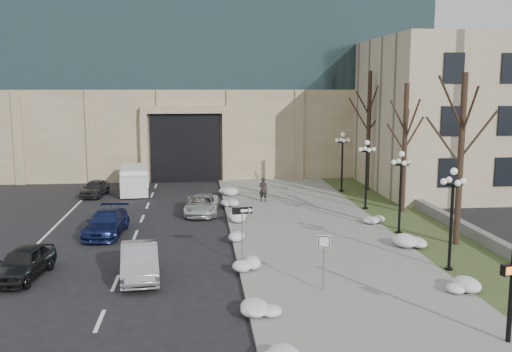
{
  "coord_description": "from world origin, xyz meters",
  "views": [
    {
      "loc": [
        -2.89,
        -17.78,
        8.3
      ],
      "look_at": [
        0.19,
        12.5,
        3.5
      ],
      "focal_mm": 40.0,
      "sensor_mm": 36.0,
      "label": 1
    }
  ],
  "objects_px": {
    "car_e": "(95,188)",
    "lamppost_a": "(452,205)",
    "traffic_signal": "(511,285)",
    "car_b": "(140,262)",
    "lamppost_c": "(367,165)",
    "lamppost_d": "(342,154)",
    "keep_sign": "(324,251)",
    "pedestrian": "(263,189)",
    "one_way_sign": "(246,217)",
    "car_a": "(23,263)",
    "car_d": "(202,205)",
    "box_truck": "(135,180)",
    "car_c": "(106,223)",
    "lamppost_b": "(401,181)"
  },
  "relations": [
    {
      "from": "lamppost_d",
      "to": "car_d",
      "type": "bearing_deg",
      "value": -149.3
    },
    {
      "from": "car_d",
      "to": "lamppost_a",
      "type": "xyz_separation_m",
      "value": [
        11.03,
        -12.95,
        2.45
      ]
    },
    {
      "from": "car_a",
      "to": "lamppost_c",
      "type": "distance_m",
      "value": 22.46
    },
    {
      "from": "pedestrian",
      "to": "box_truck",
      "type": "height_order",
      "value": "box_truck"
    },
    {
      "from": "car_d",
      "to": "pedestrian",
      "type": "distance_m",
      "value": 5.45
    },
    {
      "from": "pedestrian",
      "to": "lamppost_b",
      "type": "bearing_deg",
      "value": 146.62
    },
    {
      "from": "lamppost_c",
      "to": "traffic_signal",
      "type": "bearing_deg",
      "value": -93.75
    },
    {
      "from": "box_truck",
      "to": "traffic_signal",
      "type": "height_order",
      "value": "traffic_signal"
    },
    {
      "from": "car_b",
      "to": "lamppost_c",
      "type": "relative_size",
      "value": 0.95
    },
    {
      "from": "car_d",
      "to": "keep_sign",
      "type": "xyz_separation_m",
      "value": [
        4.8,
        -15.02,
        1.15
      ]
    },
    {
      "from": "lamppost_c",
      "to": "one_way_sign",
      "type": "bearing_deg",
      "value": -129.76
    },
    {
      "from": "car_b",
      "to": "lamppost_a",
      "type": "relative_size",
      "value": 0.95
    },
    {
      "from": "car_a",
      "to": "box_truck",
      "type": "relative_size",
      "value": 0.66
    },
    {
      "from": "keep_sign",
      "to": "lamppost_d",
      "type": "xyz_separation_m",
      "value": [
        6.23,
        21.57,
        1.3
      ]
    },
    {
      "from": "car_c",
      "to": "lamppost_c",
      "type": "bearing_deg",
      "value": 20.68
    },
    {
      "from": "car_b",
      "to": "lamppost_b",
      "type": "distance_m",
      "value": 15.22
    },
    {
      "from": "lamppost_d",
      "to": "pedestrian",
      "type": "bearing_deg",
      "value": -152.84
    },
    {
      "from": "lamppost_a",
      "to": "lamppost_b",
      "type": "height_order",
      "value": "same"
    },
    {
      "from": "lamppost_b",
      "to": "lamppost_c",
      "type": "distance_m",
      "value": 6.5
    },
    {
      "from": "keep_sign",
      "to": "lamppost_a",
      "type": "xyz_separation_m",
      "value": [
        6.23,
        2.07,
        1.3
      ]
    },
    {
      "from": "pedestrian",
      "to": "lamppost_b",
      "type": "height_order",
      "value": "lamppost_b"
    },
    {
      "from": "keep_sign",
      "to": "traffic_signal",
      "type": "relative_size",
      "value": 0.59
    },
    {
      "from": "box_truck",
      "to": "keep_sign",
      "type": "xyz_separation_m",
      "value": [
        9.98,
        -23.47,
        0.83
      ]
    },
    {
      "from": "one_way_sign",
      "to": "lamppost_d",
      "type": "bearing_deg",
      "value": 50.97
    },
    {
      "from": "traffic_signal",
      "to": "lamppost_a",
      "type": "distance_m",
      "value": 7.5
    },
    {
      "from": "car_c",
      "to": "lamppost_d",
      "type": "height_order",
      "value": "lamppost_d"
    },
    {
      "from": "car_e",
      "to": "keep_sign",
      "type": "bearing_deg",
      "value": -52.25
    },
    {
      "from": "car_a",
      "to": "one_way_sign",
      "type": "height_order",
      "value": "one_way_sign"
    },
    {
      "from": "car_e",
      "to": "lamppost_a",
      "type": "distance_m",
      "value": 27.69
    },
    {
      "from": "car_d",
      "to": "lamppost_a",
      "type": "distance_m",
      "value": 17.19
    },
    {
      "from": "car_d",
      "to": "car_e",
      "type": "height_order",
      "value": "car_e"
    },
    {
      "from": "lamppost_a",
      "to": "lamppost_d",
      "type": "distance_m",
      "value": 19.5
    },
    {
      "from": "one_way_sign",
      "to": "lamppost_a",
      "type": "relative_size",
      "value": 0.57
    },
    {
      "from": "car_d",
      "to": "lamppost_c",
      "type": "distance_m",
      "value": 11.3
    },
    {
      "from": "one_way_sign",
      "to": "lamppost_d",
      "type": "relative_size",
      "value": 0.57
    },
    {
      "from": "car_a",
      "to": "car_b",
      "type": "relative_size",
      "value": 0.91
    },
    {
      "from": "one_way_sign",
      "to": "traffic_signal",
      "type": "bearing_deg",
      "value": -62.36
    },
    {
      "from": "box_truck",
      "to": "car_d",
      "type": "bearing_deg",
      "value": -63.21
    },
    {
      "from": "lamppost_c",
      "to": "car_a",
      "type": "bearing_deg",
      "value": -147.62
    },
    {
      "from": "lamppost_a",
      "to": "one_way_sign",
      "type": "bearing_deg",
      "value": 166.65
    },
    {
      "from": "lamppost_b",
      "to": "lamppost_c",
      "type": "xyz_separation_m",
      "value": [
        0.0,
        6.5,
        0.0
      ]
    },
    {
      "from": "car_e",
      "to": "keep_sign",
      "type": "xyz_separation_m",
      "value": [
        12.84,
        -21.99,
        1.14
      ]
    },
    {
      "from": "lamppost_d",
      "to": "car_c",
      "type": "bearing_deg",
      "value": -145.43
    },
    {
      "from": "car_e",
      "to": "box_truck",
      "type": "height_order",
      "value": "box_truck"
    },
    {
      "from": "one_way_sign",
      "to": "lamppost_b",
      "type": "relative_size",
      "value": 0.57
    },
    {
      "from": "car_a",
      "to": "lamppost_c",
      "type": "bearing_deg",
      "value": 40.64
    },
    {
      "from": "box_truck",
      "to": "lamppost_b",
      "type": "xyz_separation_m",
      "value": [
        16.22,
        -14.9,
        2.13
      ]
    },
    {
      "from": "car_a",
      "to": "one_way_sign",
      "type": "xyz_separation_m",
      "value": [
        9.83,
        1.1,
        1.55
      ]
    },
    {
      "from": "pedestrian",
      "to": "one_way_sign",
      "type": "xyz_separation_m",
      "value": [
        -2.43,
        -13.97,
        1.26
      ]
    },
    {
      "from": "box_truck",
      "to": "lamppost_d",
      "type": "distance_m",
      "value": 16.47
    }
  ]
}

